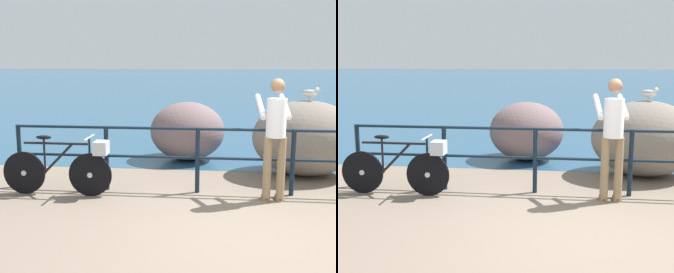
# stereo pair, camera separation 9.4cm
# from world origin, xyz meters

# --- Properties ---
(ground_plane) EXTENTS (120.00, 120.00, 0.10)m
(ground_plane) POSITION_xyz_m (0.00, 20.00, -0.05)
(ground_plane) COLOR #756656
(sea_surface) EXTENTS (120.00, 90.00, 0.01)m
(sea_surface) POSITION_xyz_m (0.00, 48.04, 0.00)
(sea_surface) COLOR navy
(sea_surface) RESTS_ON ground_plane
(promenade_railing) EXTENTS (7.22, 0.07, 1.02)m
(promenade_railing) POSITION_xyz_m (0.00, 1.69, 0.64)
(promenade_railing) COLOR black
(promenade_railing) RESTS_ON ground_plane
(bicycle) EXTENTS (1.70, 0.48, 0.92)m
(bicycle) POSITION_xyz_m (-2.68, 1.33, 0.46)
(bicycle) COLOR black
(bicycle) RESTS_ON ground_plane
(person_at_railing) EXTENTS (0.49, 0.66, 1.78)m
(person_at_railing) POSITION_xyz_m (0.40, 1.41, 0.99)
(person_at_railing) COLOR #8C7251
(person_at_railing) RESTS_ON ground_plane
(breakwater_boulder_main) EXTENTS (1.87, 1.61, 1.33)m
(breakwater_boulder_main) POSITION_xyz_m (1.15, 2.95, 0.67)
(breakwater_boulder_main) COLOR slate
(breakwater_boulder_main) RESTS_ON ground
(breakwater_boulder_left) EXTENTS (1.52, 1.45, 1.19)m
(breakwater_boulder_left) POSITION_xyz_m (-1.01, 3.92, 0.60)
(breakwater_boulder_left) COLOR #725B5D
(breakwater_boulder_left) RESTS_ON ground
(seagull) EXTENTS (0.33, 0.22, 0.23)m
(seagull) POSITION_xyz_m (1.19, 2.96, 1.47)
(seagull) COLOR gold
(seagull) RESTS_ON breakwater_boulder_main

